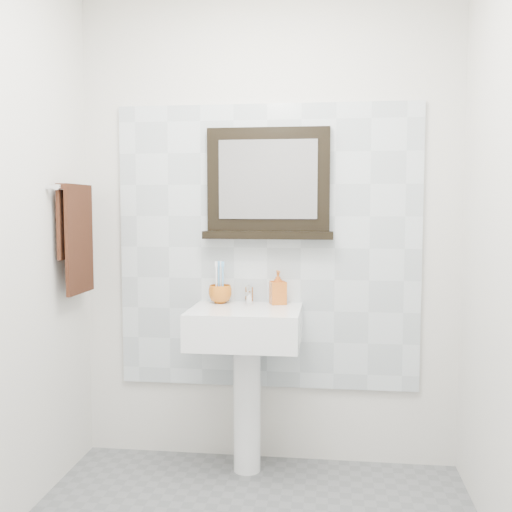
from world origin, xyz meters
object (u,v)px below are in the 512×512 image
at_px(pedestal_sink, 246,344).
at_px(hand_towel, 76,230).
at_px(toothbrush_cup, 220,294).
at_px(soap_dispenser, 278,287).
at_px(framed_mirror, 268,186).

xyz_separation_m(pedestal_sink, hand_towel, (-0.85, -0.05, 0.57)).
distance_m(toothbrush_cup, soap_dispenser, 0.31).
relative_size(pedestal_sink, toothbrush_cup, 7.89).
bearing_deg(toothbrush_cup, framed_mirror, 11.23).
bearing_deg(soap_dispenser, framed_mirror, 125.08).
distance_m(toothbrush_cup, framed_mirror, 0.62).
bearing_deg(framed_mirror, hand_towel, -165.75).
bearing_deg(framed_mirror, toothbrush_cup, -168.77).
bearing_deg(pedestal_sink, hand_towel, -176.35).
relative_size(toothbrush_cup, framed_mirror, 0.18).
height_order(soap_dispenser, framed_mirror, framed_mirror).
relative_size(framed_mirror, hand_towel, 1.23).
bearing_deg(hand_towel, soap_dispenser, 11.15).
bearing_deg(framed_mirror, soap_dispenser, -37.38).
xyz_separation_m(pedestal_sink, soap_dispenser, (0.15, 0.14, 0.27)).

